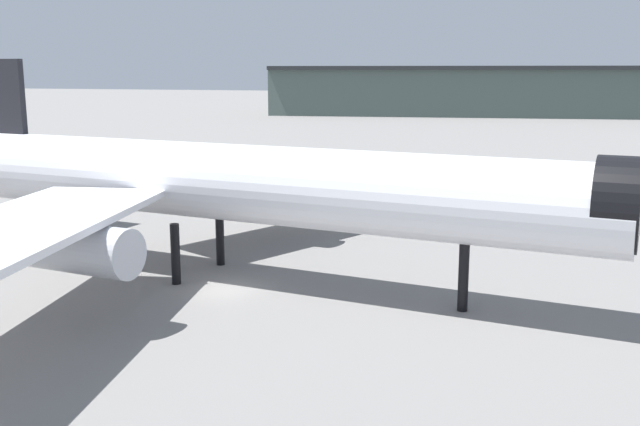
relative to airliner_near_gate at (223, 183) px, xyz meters
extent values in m
plane|color=slate|center=(1.33, -2.77, -6.56)|extent=(900.00, 900.00, 0.00)
cylinder|color=white|center=(0.43, -0.06, 0.12)|extent=(50.77, 11.91, 5.14)
cone|color=white|center=(25.47, -3.47, 0.12)|extent=(6.28, 5.75, 5.04)
cylinder|color=black|center=(24.45, -3.33, 0.50)|extent=(2.99, 5.46, 5.19)
cube|color=white|center=(-1.54, 14.28, -0.52)|extent=(17.17, 24.00, 0.41)
cylinder|color=#B7BAC1|center=(-0.71, 11.41, -2.22)|extent=(7.39, 3.76, 2.83)
cube|color=white|center=(-5.30, -13.35, -0.52)|extent=(12.00, 23.82, 0.41)
cylinder|color=#B7BAC1|center=(-3.73, -10.81, -2.22)|extent=(7.39, 3.76, 2.83)
cube|color=white|center=(-20.82, 8.72, 0.63)|extent=(5.73, 9.63, 0.31)
cylinder|color=black|center=(16.45, -2.24, -4.51)|extent=(0.62, 0.62, 4.11)
cylinder|color=black|center=(-1.71, 2.96, -4.51)|extent=(0.62, 0.62, 4.11)
cylinder|color=black|center=(-2.44, -2.39, -4.51)|extent=(0.62, 0.62, 4.11)
cone|color=#F2600C|center=(23.65, 23.05, -6.18)|extent=(0.62, 0.62, 0.77)
camera|label=1|loc=(20.65, -43.96, 7.45)|focal=40.60mm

